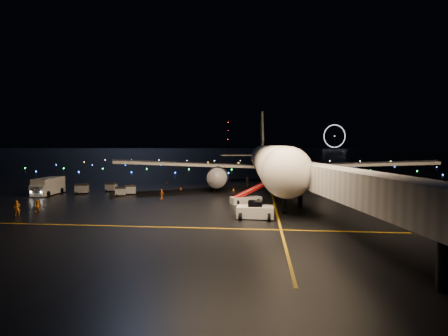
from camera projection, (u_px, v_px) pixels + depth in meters
The scene contains 22 objects.
ground at pixel (249, 154), 345.40m from camera, with size 2000.00×2000.00×0.00m, color black.
lane_centre at pixel (272, 196), 61.24m from camera, with size 0.25×80.00×0.02m, color #CF9708.
lane_cross at pixel (124, 226), 38.11m from camera, with size 60.00×0.25×0.02m, color #CF9708.
jet_bridge at pixel (444, 238), 20.94m from camera, with size 14.00×58.00×6.60m, color #A3A3A7, non-canonical shape.
airliner at pixel (269, 144), 72.31m from camera, with size 63.98×60.78×18.13m, color silver, non-canonical shape.
pushback_tug at pixel (255, 210), 42.21m from camera, with size 4.42×2.31×2.10m, color silver.
belt_loader at pixel (246, 193), 52.93m from camera, with size 6.77×1.85×3.28m, color silver, non-canonical shape.
service_truck at pixel (49, 186), 62.37m from camera, with size 2.65×8.39×3.09m, color silver.
crew_a at pixel (17, 208), 43.81m from camera, with size 0.70×0.46×1.93m, color orange.
crew_b at pixel (38, 206), 45.99m from camera, with size 0.82×0.64×1.69m, color orange.
crew_c at pixel (162, 194), 57.13m from camera, with size 0.99×0.41×1.68m, color orange.
safety_cone_0 at pixel (215, 190), 66.42m from camera, with size 0.41×0.41×0.47m, color orange.
safety_cone_1 at pixel (233, 189), 67.69m from camera, with size 0.49×0.49×0.56m, color orange.
safety_cone_2 at pixel (181, 188), 70.12m from camera, with size 0.42×0.42×0.48m, color orange.
safety_cone_3 at pixel (167, 182), 80.88m from camera, with size 0.47×0.47×0.53m, color orange.
ferris_wheel at pixel (335, 137), 743.79m from camera, with size 50.00×4.00×52.00m, color black, non-canonical shape.
radio_mast at pixel (228, 135), 786.14m from camera, with size 1.80×1.80×64.00m, color black.
taxiway_lights at pixel (237, 165), 152.78m from camera, with size 164.00×92.00×0.36m, color black, non-canonical shape.
baggage_cart_0 at pixel (130, 190), 62.87m from camera, with size 2.01×1.40×1.70m, color gray.
baggage_cart_1 at pixel (121, 191), 61.06m from camera, with size 1.77×1.24×1.50m, color gray.
baggage_cart_2 at pixel (111, 187), 66.99m from camera, with size 1.91×1.34×1.63m, color gray.
baggage_cart_3 at pixel (82, 189), 63.76m from camera, with size 2.15×1.51×1.83m, color gray.
Camera 1 is at (9.65, -46.33, 8.85)m, focal length 28.00 mm.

